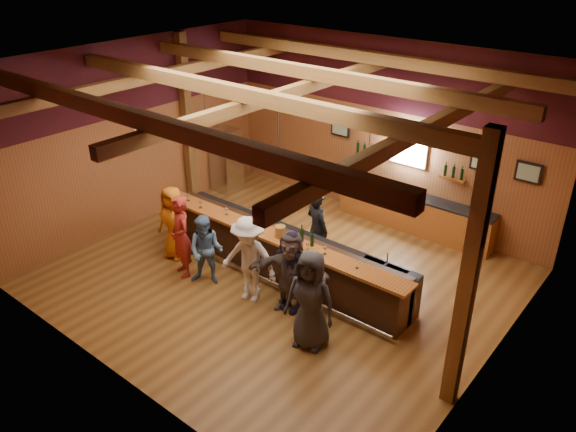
{
  "coord_description": "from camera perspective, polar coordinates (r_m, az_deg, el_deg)",
  "views": [
    {
      "loc": [
        6.56,
        -7.8,
        6.64
      ],
      "look_at": [
        0.0,
        0.3,
        1.35
      ],
      "focal_mm": 35.0,
      "sensor_mm": 36.0,
      "label": 1
    }
  ],
  "objects": [
    {
      "name": "pendant_lights",
      "position": [
        10.93,
        -1.0,
        5.81
      ],
      "size": [
        4.24,
        0.24,
        1.37
      ],
      "color": "black",
      "rests_on": "room"
    },
    {
      "name": "room",
      "position": [
        10.8,
        -0.82,
        8.39
      ],
      "size": [
        9.04,
        9.0,
        4.52
      ],
      "color": "brown",
      "rests_on": "ground"
    },
    {
      "name": "bottle_b",
      "position": [
        11.02,
        2.46,
        -2.43
      ],
      "size": [
        0.07,
        0.07,
        0.35
      ],
      "color": "black",
      "rests_on": "bar_counter"
    },
    {
      "name": "customer_dark",
      "position": [
        9.84,
        2.29,
        -8.52
      ],
      "size": [
        1.03,
        0.79,
        1.89
      ],
      "primitive_type": "imported",
      "rotation": [
        0.0,
        0.0,
        0.23
      ],
      "color": "#272729",
      "rests_on": "ground"
    },
    {
      "name": "customer_brown",
      "position": [
        10.74,
        0.29,
        -5.66
      ],
      "size": [
        1.67,
        1.07,
        1.72
      ],
      "primitive_type": "imported",
      "rotation": [
        0.0,
        0.0,
        0.39
      ],
      "color": "#4E423E",
      "rests_on": "ground"
    },
    {
      "name": "stainless_fridge",
      "position": [
        15.96,
        -6.28,
        5.67
      ],
      "size": [
        0.7,
        0.7,
        1.8
      ],
      "primitive_type": "cube",
      "color": "silver",
      "rests_on": "ground"
    },
    {
      "name": "customer_white",
      "position": [
        11.02,
        -4.0,
        -4.45
      ],
      "size": [
        1.32,
        0.96,
        1.84
      ],
      "primitive_type": "imported",
      "rotation": [
        0.0,
        0.0,
        0.25
      ],
      "color": "silver",
      "rests_on": "ground"
    },
    {
      "name": "glass_a",
      "position": [
        13.08,
        -10.12,
        2.04
      ],
      "size": [
        0.08,
        0.08,
        0.17
      ],
      "color": "silver",
      "rests_on": "bar_counter"
    },
    {
      "name": "glass_h",
      "position": [
        10.38,
        7.06,
        -4.72
      ],
      "size": [
        0.08,
        0.08,
        0.17
      ],
      "color": "silver",
      "rests_on": "bar_counter"
    },
    {
      "name": "wine_shelves",
      "position": [
        13.96,
        11.94,
        5.23
      ],
      "size": [
        3.0,
        0.18,
        0.3
      ],
      "color": "brown",
      "rests_on": "room"
    },
    {
      "name": "glass_f",
      "position": [
        10.9,
        2.01,
        -2.89
      ],
      "size": [
        0.07,
        0.07,
        0.16
      ],
      "color": "silver",
      "rests_on": "bar_counter"
    },
    {
      "name": "customer_redvest",
      "position": [
        12.02,
        -10.81,
        -2.09
      ],
      "size": [
        0.78,
        0.65,
        1.82
      ],
      "primitive_type": "imported",
      "rotation": [
        0.0,
        0.0,
        -0.39
      ],
      "color": "#A1251D",
      "rests_on": "ground"
    },
    {
      "name": "glass_g",
      "position": [
        10.77,
        3.78,
        -3.29
      ],
      "size": [
        0.08,
        0.08,
        0.18
      ],
      "color": "silver",
      "rests_on": "bar_counter"
    },
    {
      "name": "customer_denim",
      "position": [
        11.71,
        -8.32,
        -3.48
      ],
      "size": [
        0.94,
        0.87,
        1.54
      ],
      "primitive_type": "imported",
      "rotation": [
        0.0,
        0.0,
        0.48
      ],
      "color": "#4F739E",
      "rests_on": "ground"
    },
    {
      "name": "glass_c",
      "position": [
        12.3,
        -6.28,
        0.65
      ],
      "size": [
        0.08,
        0.08,
        0.17
      ],
      "color": "silver",
      "rests_on": "bar_counter"
    },
    {
      "name": "ice_bucket",
      "position": [
        11.35,
        -0.8,
        -1.58
      ],
      "size": [
        0.22,
        0.22,
        0.24
      ],
      "primitive_type": "cylinder",
      "color": "brown",
      "rests_on": "bar_counter"
    },
    {
      "name": "customer_navy",
      "position": [
        10.75,
        0.38,
        -5.6
      ],
      "size": [
        1.03,
        0.47,
        1.73
      ],
      "primitive_type": "imported",
      "rotation": [
        0.0,
        0.0,
        -0.05
      ],
      "color": "#231C38",
      "rests_on": "ground"
    },
    {
      "name": "back_bar_cabinet",
      "position": [
        14.12,
        12.62,
        0.33
      ],
      "size": [
        4.0,
        0.52,
        0.95
      ],
      "color": "brown",
      "rests_on": "ground"
    },
    {
      "name": "window",
      "position": [
        13.86,
        12.24,
        6.96
      ],
      "size": [
        0.95,
        0.09,
        0.95
      ],
      "color": "silver",
      "rests_on": "room"
    },
    {
      "name": "framed_pictures",
      "position": [
        13.5,
        15.49,
        6.26
      ],
      "size": [
        5.35,
        0.05,
        0.45
      ],
      "color": "black",
      "rests_on": "room"
    },
    {
      "name": "glass_e",
      "position": [
        11.85,
        -3.51,
        -0.32
      ],
      "size": [
        0.07,
        0.07,
        0.16
      ],
      "color": "silver",
      "rests_on": "bar_counter"
    },
    {
      "name": "bartender",
      "position": [
        12.23,
        2.95,
        -1.28
      ],
      "size": [
        0.73,
        0.58,
        1.74
      ],
      "primitive_type": "imported",
      "rotation": [
        0.0,
        0.0,
        2.86
      ],
      "color": "black",
      "rests_on": "ground"
    },
    {
      "name": "customer_orange",
      "position": [
        12.75,
        -11.53,
        -0.66
      ],
      "size": [
        0.87,
        0.6,
        1.71
      ],
      "primitive_type": "imported",
      "rotation": [
        0.0,
        0.0,
        0.07
      ],
      "color": "#CA6613",
      "rests_on": "ground"
    },
    {
      "name": "bar_counter",
      "position": [
        11.98,
        -0.39,
        -3.81
      ],
      "size": [
        6.3,
        1.07,
        1.11
      ],
      "color": "black",
      "rests_on": "ground"
    },
    {
      "name": "bottle_a",
      "position": [
        11.18,
        1.4,
        -1.92
      ],
      "size": [
        0.08,
        0.08,
        0.36
      ],
      "color": "black",
      "rests_on": "bar_counter"
    },
    {
      "name": "glass_b",
      "position": [
        12.68,
        -8.92,
        1.43
      ],
      "size": [
        0.09,
        0.09,
        0.2
      ],
      "color": "silver",
      "rests_on": "bar_counter"
    },
    {
      "name": "glass_d",
      "position": [
        11.83,
        -4.66,
        -0.4
      ],
      "size": [
        0.08,
        0.08,
        0.17
      ],
      "color": "silver",
      "rests_on": "bar_counter"
    }
  ]
}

